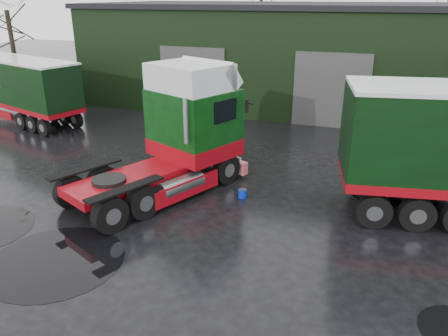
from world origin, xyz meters
The scene contains 9 objects.
ground centered at (0.00, 0.00, 0.00)m, with size 100.00×100.00×0.00m, color black.
warehouse centered at (2.00, 20.00, 3.16)m, with size 32.40×12.40×6.30m.
hero_tractor centered at (-3.05, 2.98, 2.29)m, with size 3.13×7.37×4.58m, color black, non-canonical shape.
trailer_left centered at (-16.00, 10.00, 1.80)m, with size 2.37×11.57×3.59m, color silver, non-canonical shape.
wash_bucket centered at (0.07, 3.79, 0.15)m, with size 0.32×0.32×0.30m, color #0821B5.
tree_left centered at (-17.00, 12.00, 4.25)m, with size 4.40×4.40×8.50m, color black, non-canonical shape.
tree_back_a centered at (-6.00, 30.00, 4.75)m, with size 4.40×4.40×9.50m, color black, non-canonical shape.
puddle_0 centered at (-3.65, -1.73, 0.00)m, with size 3.72×3.72×0.01m, color black.
puddle_1 centered at (4.79, 5.68, 0.00)m, with size 2.15×2.15×0.01m, color black.
Camera 1 is at (3.98, -9.91, 6.82)m, focal length 35.00 mm.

